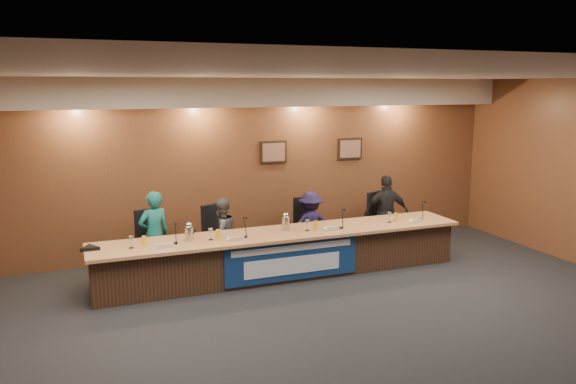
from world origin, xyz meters
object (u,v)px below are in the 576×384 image
panelist_b (221,234)px  carafe_mid (286,224)px  office_chair_d (383,224)px  banner (293,260)px  dais_body (283,255)px  office_chair_b (220,240)px  office_chair_c (308,231)px  panelist_c (311,225)px  office_chair_a (154,247)px  speakerphone (90,248)px  panelist_a (154,235)px  carafe_left (189,234)px  panelist_d (386,213)px

panelist_b → carafe_mid: bearing=121.8°
panelist_b → office_chair_d: panelist_b is taller
panelist_b → banner: bearing=105.1°
dais_body → office_chair_b: bearing=137.7°
dais_body → office_chair_c: dais_body is taller
dais_body → panelist_c: panelist_c is taller
office_chair_a → carafe_mid: carafe_mid is taller
banner → speakerphone: 3.02m
panelist_a → carafe_mid: size_ratio=6.30×
office_chair_d → banner: bearing=-174.5°
panelist_b → office_chair_d: 3.20m
dais_body → panelist_b: 1.13m
office_chair_d → carafe_left: bearing=170.2°
office_chair_d → speakerphone: 5.36m
carafe_left → carafe_mid: size_ratio=0.99×
panelist_a → panelist_c: bearing=162.1°
panelist_a → office_chair_c: size_ratio=2.96×
dais_body → office_chair_a: size_ratio=12.50×
office_chair_c → office_chair_b: bearing=-177.3°
panelist_c → office_chair_c: (0.00, 0.10, -0.13)m
panelist_d → office_chair_d: size_ratio=2.98×
panelist_c → banner: bearing=60.4°
office_chair_c → carafe_mid: bearing=-131.5°
banner → panelist_b: (-0.86, 1.10, 0.23)m
dais_body → panelist_d: (2.34, 0.68, 0.37)m
panelist_c → speakerphone: bearing=16.0°
panelist_a → office_chair_b: 1.14m
speakerphone → panelist_a: bearing=33.7°
office_chair_d → carafe_left: (-3.87, -0.81, 0.38)m
panelist_c → office_chair_a: (-2.75, 0.10, -0.13)m
panelist_b → office_chair_b: size_ratio=2.55×
banner → panelist_b: panelist_b is taller
dais_body → office_chair_d: bearing=18.5°
office_chair_a → office_chair_c: size_ratio=1.00×
panelist_d → panelist_c: bearing=16.0°
banner → panelist_c: panelist_c is taller
dais_body → speakerphone: speakerphone is taller
office_chair_a → dais_body: bearing=-38.4°
panelist_d → carafe_mid: (-2.28, -0.64, 0.15)m
panelist_a → panelist_c: (2.75, 0.00, -0.10)m
panelist_b → office_chair_b: 0.17m
dais_body → office_chair_c: bearing=45.0°
office_chair_b → carafe_mid: carafe_mid is taller
banner → speakerphone: bearing=171.7°
dais_body → panelist_b: panelist_b is taller
speakerphone → office_chair_c: bearing=11.5°
panelist_c → carafe_left: (-2.32, -0.71, 0.25)m
banner → panelist_c: size_ratio=1.80×
banner → office_chair_d: (2.34, 1.20, 0.10)m
panelist_d → panelist_a: bearing=16.0°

